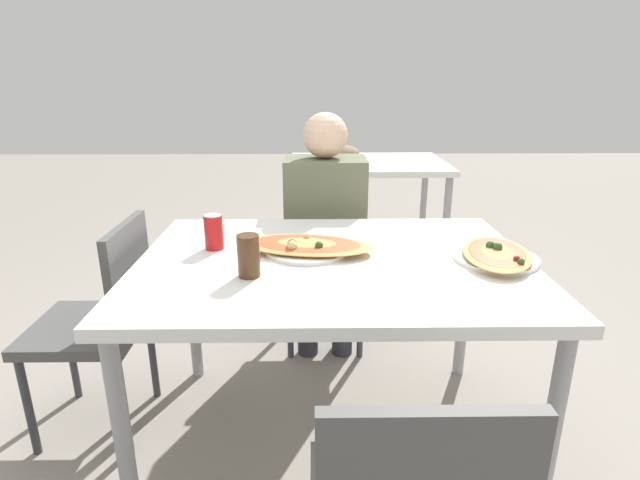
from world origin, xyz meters
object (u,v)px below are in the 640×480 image
chair_far_seated (324,250)px  pizza_second (496,255)px  pizza_main (307,246)px  drink_glass (249,256)px  chair_side_left (103,316)px  dining_table (333,276)px  soda_can (214,232)px  person_seated (325,216)px

chair_far_seated → pizza_second: (0.56, -0.83, 0.28)m
pizza_main → drink_glass: drink_glass is taller
chair_side_left → pizza_second: 1.43m
chair_far_seated → pizza_main: 0.79m
dining_table → chair_side_left: (-0.85, 0.10, -0.20)m
soda_can → pizza_second: (0.97, -0.13, -0.04)m
chair_side_left → pizza_main: size_ratio=1.66×
dining_table → drink_glass: bearing=-151.3°
person_seated → drink_glass: person_seated is taller
pizza_main → dining_table: bearing=-39.7°
soda_can → pizza_second: soda_can is taller
dining_table → chair_far_seated: chair_far_seated is taller
chair_far_seated → chair_side_left: (-0.84, -0.71, 0.00)m
pizza_main → drink_glass: bearing=-128.4°
drink_glass → person_seated: bearing=73.2°
chair_far_seated → pizza_main: size_ratio=1.66×
chair_side_left → drink_glass: size_ratio=6.22×
dining_table → pizza_main: 0.15m
soda_can → person_seated: bearing=55.1°
pizza_main → drink_glass: (-0.18, -0.22, 0.05)m
chair_far_seated → soda_can: (-0.41, -0.70, 0.32)m
pizza_second → drink_glass: bearing=-171.2°
chair_far_seated → drink_glass: 1.04m
pizza_main → drink_glass: size_ratio=3.75×
dining_table → chair_side_left: 0.88m
pizza_main → soda_can: bearing=174.1°
chair_far_seated → person_seated: person_seated is taller
chair_far_seated → soda_can: size_ratio=6.64×
person_seated → chair_far_seated: bearing=-90.0°
chair_far_seated → person_seated: (0.00, -0.11, 0.21)m
dining_table → chair_far_seated: size_ratio=1.59×
soda_can → dining_table: bearing=-14.6°
drink_glass → pizza_main: bearing=51.6°
drink_glass → pizza_second: drink_glass is taller
drink_glass → pizza_second: size_ratio=0.33×
chair_side_left → drink_glass: (0.59, -0.25, 0.33)m
dining_table → pizza_main: (-0.09, 0.08, 0.08)m
person_seated → pizza_second: person_seated is taller
pizza_main → pizza_second: 0.65m
person_seated → soda_can: person_seated is taller
dining_table → chair_side_left: chair_side_left is taller
person_seated → drink_glass: bearing=73.2°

